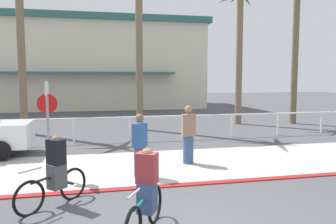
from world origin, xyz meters
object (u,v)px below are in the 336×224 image
(stop_sign_bike_lane, at_px, (48,115))
(pedestrian_0, at_px, (188,137))
(pedestrian_1, at_px, (140,148))
(palm_tree_0, at_px, (19,0))
(cyclist_teal_1, at_px, (146,193))
(palm_tree_3, at_px, (296,1))
(palm_tree_2, at_px, (240,22))
(cyclist_black_0, at_px, (55,173))

(stop_sign_bike_lane, xyz_separation_m, pedestrian_0, (4.02, 0.61, -0.83))
(stop_sign_bike_lane, xyz_separation_m, pedestrian_1, (2.36, -0.47, -0.89))
(palm_tree_0, bearing_deg, pedestrian_0, -50.98)
(cyclist_teal_1, relative_size, pedestrian_0, 0.90)
(stop_sign_bike_lane, xyz_separation_m, cyclist_teal_1, (1.99, -3.83, -0.98))
(palm_tree_3, relative_size, pedestrian_1, 5.85)
(palm_tree_2, bearing_deg, palm_tree_0, -175.64)
(stop_sign_bike_lane, height_order, pedestrian_1, stop_sign_bike_lane)
(pedestrian_0, xyz_separation_m, pedestrian_1, (-1.65, -1.08, -0.06))
(stop_sign_bike_lane, relative_size, palm_tree_2, 0.34)
(cyclist_black_0, bearing_deg, pedestrian_1, 39.63)
(cyclist_black_0, relative_size, pedestrian_1, 0.88)
(palm_tree_0, distance_m, cyclist_black_0, 11.77)
(cyclist_black_0, bearing_deg, palm_tree_3, 40.91)
(stop_sign_bike_lane, height_order, palm_tree_0, palm_tree_0)
(palm_tree_2, bearing_deg, palm_tree_3, -8.30)
(stop_sign_bike_lane, height_order, cyclist_teal_1, stop_sign_bike_lane)
(cyclist_teal_1, xyz_separation_m, pedestrian_0, (2.03, 4.44, 0.15))
(pedestrian_1, bearing_deg, cyclist_black_0, -140.37)
(palm_tree_0, bearing_deg, cyclist_black_0, -77.11)
(palm_tree_3, bearing_deg, pedestrian_0, -137.46)
(palm_tree_0, relative_size, pedestrian_0, 4.80)
(cyclist_black_0, distance_m, cyclist_teal_1, 2.36)
(palm_tree_0, distance_m, pedestrian_1, 10.95)
(stop_sign_bike_lane, distance_m, palm_tree_0, 9.40)
(palm_tree_3, bearing_deg, stop_sign_bike_lane, -146.11)
(cyclist_teal_1, bearing_deg, palm_tree_2, 59.90)
(palm_tree_2, xyz_separation_m, pedestrian_0, (-5.33, -8.26, -4.91))
(stop_sign_bike_lane, relative_size, pedestrian_0, 1.41)
(stop_sign_bike_lane, distance_m, cyclist_black_0, 2.38)
(cyclist_black_0, relative_size, cyclist_teal_1, 0.92)
(cyclist_teal_1, distance_m, pedestrian_1, 3.38)
(stop_sign_bike_lane, xyz_separation_m, palm_tree_2, (9.35, 8.86, 4.08))
(palm_tree_0, bearing_deg, palm_tree_2, 4.36)
(cyclist_black_0, xyz_separation_m, pedestrian_0, (3.67, 2.75, 0.15))
(cyclist_black_0, xyz_separation_m, pedestrian_1, (2.02, 1.67, 0.10))
(stop_sign_bike_lane, relative_size, palm_tree_3, 0.26)
(palm_tree_2, bearing_deg, pedestrian_1, -126.82)
(palm_tree_3, bearing_deg, pedestrian_1, -138.84)
(palm_tree_2, distance_m, palm_tree_3, 3.41)
(stop_sign_bike_lane, height_order, cyclist_black_0, stop_sign_bike_lane)
(palm_tree_2, height_order, cyclist_teal_1, palm_tree_2)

